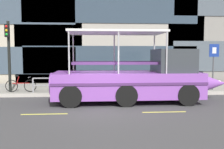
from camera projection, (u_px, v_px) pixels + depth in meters
The scene contains 10 objects.
ground_plane at pixel (104, 108), 10.86m from camera, with size 120.00×120.00×0.00m, color #3D3D3F.
sidewalk at pixel (101, 88), 16.41m from camera, with size 32.00×4.80×0.18m, color gray.
curb_edge at pixel (102, 94), 13.94m from camera, with size 32.00×0.18×0.18m, color #B2ADA3.
lane_centreline at pixel (105, 113), 9.91m from camera, with size 25.80×0.12×0.01m.
curb_guardrail at pixel (123, 82), 14.31m from camera, with size 10.28×0.09×0.84m.
traffic_light_pole at pixel (9, 49), 14.16m from camera, with size 0.24×0.46×4.04m.
parking_sign at pixel (214, 59), 14.94m from camera, with size 0.60×0.12×2.77m.
leaned_bicycle at pixel (21, 85), 14.17m from camera, with size 1.74×0.46×0.96m.
duck_tour_boat at pixel (137, 79), 12.27m from camera, with size 8.81×2.69×3.45m.
pedestrian_near_bow at pixel (178, 74), 15.58m from camera, with size 0.21×0.44×1.52m.
Camera 1 is at (-0.44, -10.69, 2.36)m, focal length 39.80 mm.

